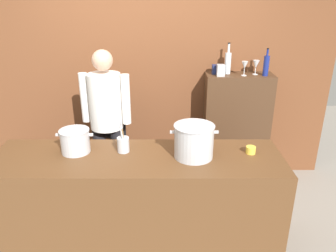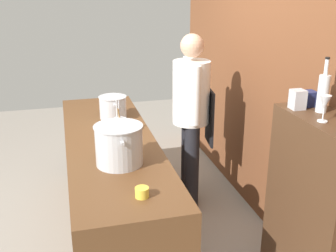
# 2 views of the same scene
# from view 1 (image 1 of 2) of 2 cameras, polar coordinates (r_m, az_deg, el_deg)

# --- Properties ---
(ground_plane) EXTENTS (8.00, 8.00, 0.00)m
(ground_plane) POSITION_cam_1_polar(r_m,az_deg,el_deg) (3.28, -5.12, -19.43)
(ground_plane) COLOR gray
(brick_back_panel) EXTENTS (4.40, 0.10, 3.00)m
(brick_back_panel) POSITION_cam_1_polar(r_m,az_deg,el_deg) (3.91, -4.23, 12.19)
(brick_back_panel) COLOR brown
(brick_back_panel) RESTS_ON ground_plane
(prep_counter) EXTENTS (2.46, 0.70, 0.90)m
(prep_counter) POSITION_cam_1_polar(r_m,az_deg,el_deg) (3.00, -5.42, -12.99)
(prep_counter) COLOR brown
(prep_counter) RESTS_ON ground_plane
(bar_cabinet) EXTENTS (0.76, 0.32, 1.32)m
(bar_cabinet) POSITION_cam_1_polar(r_m,az_deg,el_deg) (4.02, 11.41, -0.41)
(bar_cabinet) COLOR #472D1C
(bar_cabinet) RESTS_ON ground_plane
(chef) EXTENTS (0.53, 0.38, 1.66)m
(chef) POSITION_cam_1_polar(r_m,az_deg,el_deg) (3.52, -10.84, 1.69)
(chef) COLOR black
(chef) RESTS_ON ground_plane
(stockpot_large) EXTENTS (0.39, 0.34, 0.28)m
(stockpot_large) POSITION_cam_1_polar(r_m,az_deg,el_deg) (2.71, 4.30, -2.64)
(stockpot_large) COLOR #B7BABF
(stockpot_large) RESTS_ON prep_counter
(stockpot_small) EXTENTS (0.32, 0.25, 0.20)m
(stockpot_small) POSITION_cam_1_polar(r_m,az_deg,el_deg) (2.90, -16.04, -2.54)
(stockpot_small) COLOR #B7BABF
(stockpot_small) RESTS_ON prep_counter
(utensil_crock) EXTENTS (0.10, 0.10, 0.28)m
(utensil_crock) POSITION_cam_1_polar(r_m,az_deg,el_deg) (2.84, -8.01, -3.13)
(utensil_crock) COLOR #B7BABF
(utensil_crock) RESTS_ON prep_counter
(butter_jar) EXTENTS (0.08, 0.08, 0.06)m
(butter_jar) POSITION_cam_1_polar(r_m,az_deg,el_deg) (2.89, 13.96, -4.03)
(butter_jar) COLOR yellow
(butter_jar) RESTS_ON prep_counter
(wine_bottle_clear) EXTENTS (0.07, 0.07, 0.34)m
(wine_bottle_clear) POSITION_cam_1_polar(r_m,az_deg,el_deg) (3.80, 10.11, 10.82)
(wine_bottle_clear) COLOR silver
(wine_bottle_clear) RESTS_ON bar_cabinet
(wine_bottle_cobalt) EXTENTS (0.06, 0.06, 0.30)m
(wine_bottle_cobalt) POSITION_cam_1_polar(r_m,az_deg,el_deg) (3.80, 16.44, 10.11)
(wine_bottle_cobalt) COLOR navy
(wine_bottle_cobalt) RESTS_ON bar_cabinet
(wine_glass_wide) EXTENTS (0.07, 0.07, 0.16)m
(wine_glass_wide) POSITION_cam_1_polar(r_m,az_deg,el_deg) (3.74, 12.93, 10.20)
(wine_glass_wide) COLOR silver
(wine_glass_wide) RESTS_ON bar_cabinet
(wine_glass_short) EXTENTS (0.07, 0.07, 0.16)m
(wine_glass_short) POSITION_cam_1_polar(r_m,az_deg,el_deg) (3.82, 14.78, 10.27)
(wine_glass_short) COLOR silver
(wine_glass_short) RESTS_ON bar_cabinet
(spice_tin_navy) EXTENTS (0.08, 0.08, 0.10)m
(spice_tin_navy) POSITION_cam_1_polar(r_m,az_deg,el_deg) (3.78, 8.07, 9.72)
(spice_tin_navy) COLOR navy
(spice_tin_navy) RESTS_ON bar_cabinet
(spice_tin_silver) EXTENTS (0.08, 0.08, 0.13)m
(spice_tin_silver) POSITION_cam_1_polar(r_m,az_deg,el_deg) (3.69, 8.90, 9.54)
(spice_tin_silver) COLOR #B2B2B7
(spice_tin_silver) RESTS_ON bar_cabinet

